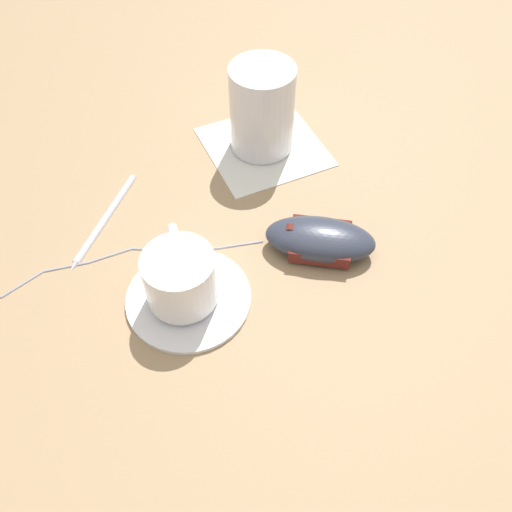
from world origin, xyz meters
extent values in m
plane|color=#9E7F5B|center=(0.00, 0.00, 0.00)|extent=(3.00, 3.00, 0.00)
cylinder|color=white|center=(0.06, -0.14, 0.00)|extent=(0.13, 0.13, 0.01)
cylinder|color=white|center=(0.06, -0.14, 0.04)|extent=(0.07, 0.07, 0.06)
torus|color=white|center=(0.03, -0.12, 0.04)|extent=(0.05, 0.03, 0.04)
ellipsoid|color=#2D3342|center=(0.09, 0.02, 0.02)|extent=(0.12, 0.13, 0.03)
cylinder|color=#591E19|center=(0.07, -0.01, 0.03)|extent=(0.01, 0.01, 0.01)
cube|color=#591E19|center=(0.11, 0.00, 0.01)|extent=(0.05, 0.05, 0.02)
cube|color=#591E19|center=(0.07, 0.04, 0.01)|extent=(0.05, 0.05, 0.02)
cylinder|color=gray|center=(0.03, -0.05, 0.00)|extent=(0.02, 0.05, 0.00)
cylinder|color=gray|center=(0.01, -0.09, 0.00)|extent=(0.03, 0.04, 0.00)
cylinder|color=gray|center=(-0.01, -0.13, 0.00)|extent=(0.03, 0.04, 0.00)
cylinder|color=gray|center=(-0.03, -0.18, 0.00)|extent=(0.01, 0.05, 0.00)
cylinder|color=gray|center=(-0.05, -0.22, 0.00)|extent=(0.02, 0.05, 0.00)
cylinder|color=gray|center=(-0.05, -0.27, 0.00)|extent=(0.01, 0.05, 0.00)
sphere|color=gray|center=(0.04, -0.03, 0.00)|extent=(0.00, 0.00, 0.00)
sphere|color=gray|center=(0.03, -0.07, 0.00)|extent=(0.00, 0.00, 0.00)
sphere|color=gray|center=(0.00, -0.12, 0.00)|extent=(0.00, 0.00, 0.00)
sphere|color=gray|center=(-0.03, -0.15, 0.00)|extent=(0.00, 0.00, 0.00)
sphere|color=gray|center=(-0.04, -0.20, 0.00)|extent=(0.00, 0.00, 0.00)
sphere|color=gray|center=(-0.05, -0.25, 0.00)|extent=(0.00, 0.00, 0.00)
sphere|color=gray|center=(-0.05, -0.29, 0.00)|extent=(0.00, 0.00, 0.00)
cube|color=silver|center=(-0.08, 0.06, 0.00)|extent=(0.16, 0.16, 0.00)
cylinder|color=silver|center=(-0.09, 0.06, 0.06)|extent=(0.08, 0.08, 0.11)
cylinder|color=silver|center=(-0.09, -0.16, 0.00)|extent=(0.09, 0.12, 0.01)
cone|color=silver|center=(-0.04, -0.22, 0.00)|extent=(0.01, 0.01, 0.01)
camera|label=1|loc=(0.37, -0.26, 0.49)|focal=40.00mm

